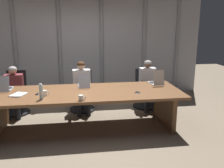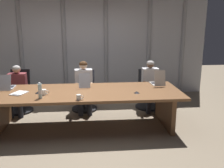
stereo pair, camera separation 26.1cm
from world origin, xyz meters
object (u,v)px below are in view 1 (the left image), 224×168
object	(u,v)px
conference_mic_middle	(137,92)
office_chair_left_end	(16,98)
office_chair_left_mid	(82,95)
water_bottle_primary	(41,92)
coffee_mug_near	(45,93)
laptop_center	(156,81)
conference_mic_left_side	(38,94)
laptop_left_mid	(84,84)
person_left_mid	(82,84)
laptop_left_end	(5,87)
spiral_notepad	(18,95)
office_chair_center	(145,93)
person_center	(148,82)
coffee_mug_far	(81,98)
person_left_end	(14,89)

from	to	relation	value
conference_mic_middle	office_chair_left_end	bearing A→B (deg)	152.35
office_chair_left_mid	water_bottle_primary	bearing A→B (deg)	-17.64
office_chair_left_mid	coffee_mug_near	distance (m)	1.51
laptop_center	conference_mic_left_side	world-z (taller)	laptop_center
laptop_center	office_chair_left_end	bearing A→B (deg)	72.77
laptop_left_mid	person_left_mid	distance (m)	0.58
laptop_center	coffee_mug_near	world-z (taller)	laptop_center
office_chair_left_mid	conference_mic_left_side	bearing A→B (deg)	-27.01
laptop_left_end	laptop_center	xyz separation A→B (m)	(3.04, 0.04, 0.00)
laptop_center	spiral_notepad	bearing A→B (deg)	94.94
conference_mic_left_side	office_chair_center	bearing A→B (deg)	26.06
laptop_left_end	person_center	size ratio (longest dim) A/B	0.41
laptop_center	coffee_mug_near	bearing A→B (deg)	99.64
spiral_notepad	laptop_left_mid	bearing A→B (deg)	42.24
laptop_left_end	conference_mic_left_side	distance (m)	0.77
coffee_mug_near	laptop_left_mid	bearing A→B (deg)	37.26
conference_mic_left_side	spiral_notepad	world-z (taller)	conference_mic_left_side
person_center	conference_mic_left_side	size ratio (longest dim) A/B	10.51
office_chair_left_mid	coffee_mug_far	size ratio (longest dim) A/B	7.39
conference_mic_middle	coffee_mug_far	bearing A→B (deg)	-162.85
office_chair_left_end	coffee_mug_near	world-z (taller)	office_chair_left_end
water_bottle_primary	conference_mic_left_side	distance (m)	0.35
office_chair_left_end	office_chair_left_mid	bearing A→B (deg)	93.13
office_chair_left_end	coffee_mug_far	bearing A→B (deg)	44.70
person_left_end	conference_mic_middle	distance (m)	2.74
person_left_mid	person_center	size ratio (longest dim) A/B	1.01
laptop_left_mid	conference_mic_left_side	distance (m)	0.96
laptop_center	person_left_end	size ratio (longest dim) A/B	0.39
office_chair_left_mid	spiral_notepad	size ratio (longest dim) A/B	2.53
person_center	conference_mic_left_side	distance (m)	2.58
office_chair_left_end	office_chair_center	xyz separation A→B (m)	(3.03, -0.00, -0.01)
person_center	coffee_mug_far	size ratio (longest dim) A/B	9.27
office_chair_left_end	person_center	bearing A→B (deg)	90.23
office_chair_left_end	office_chair_center	world-z (taller)	office_chair_left_end
laptop_left_end	office_chair_left_mid	xyz separation A→B (m)	(1.49, 0.77, -0.46)
person_left_end	person_center	size ratio (longest dim) A/B	0.94
person_left_end	person_left_mid	size ratio (longest dim) A/B	0.94
laptop_left_end	laptop_left_mid	xyz separation A→B (m)	(1.51, 0.05, -0.00)
coffee_mug_near	coffee_mug_far	world-z (taller)	coffee_mug_near
office_chair_left_mid	conference_mic_middle	distance (m)	1.70
laptop_left_mid	office_chair_left_mid	world-z (taller)	laptop_left_mid
person_center	person_left_end	bearing A→B (deg)	-89.08
water_bottle_primary	coffee_mug_far	xyz separation A→B (m)	(0.67, -0.16, -0.08)
conference_mic_middle	water_bottle_primary	bearing A→B (deg)	-174.63
office_chair_center	conference_mic_left_side	bearing A→B (deg)	-59.57
laptop_left_end	coffee_mug_far	bearing A→B (deg)	-123.34
person_center	conference_mic_middle	bearing A→B (deg)	-24.87
coffee_mug_near	conference_mic_middle	world-z (taller)	coffee_mug_near
laptop_left_mid	laptop_center	world-z (taller)	laptop_center
coffee_mug_far	office_chair_left_end	bearing A→B (deg)	131.44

